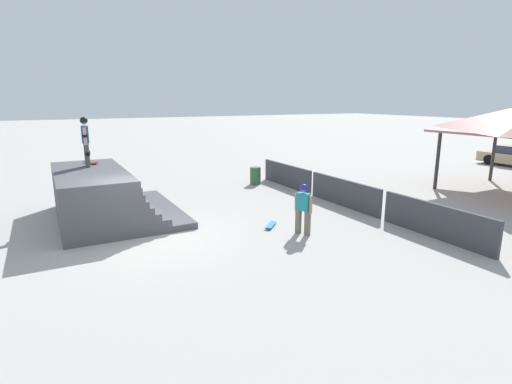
% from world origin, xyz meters
% --- Properties ---
extents(ground_plane, '(160.00, 160.00, 0.00)m').
position_xyz_m(ground_plane, '(0.00, 0.00, 0.00)').
color(ground_plane, '#ADA8A0').
extents(quarter_pipe_ramp, '(5.28, 3.97, 1.74)m').
position_xyz_m(quarter_pipe_ramp, '(-2.71, -0.78, 0.78)').
color(quarter_pipe_ramp, '#4C4C51').
rests_on(quarter_pipe_ramp, ground).
extents(skater_on_deck, '(0.76, 0.28, 1.76)m').
position_xyz_m(skater_on_deck, '(-3.67, -1.03, 2.75)').
color(skater_on_deck, '#4C4C51').
rests_on(skater_on_deck, quarter_pipe_ramp).
extents(skateboard_on_deck, '(0.79, 0.49, 0.09)m').
position_xyz_m(skateboard_on_deck, '(-4.27, -0.86, 1.80)').
color(skateboard_on_deck, silver).
rests_on(skateboard_on_deck, quarter_pipe_ramp).
extents(bystander_walking, '(0.61, 0.35, 1.59)m').
position_xyz_m(bystander_walking, '(1.95, 4.46, 0.94)').
color(bystander_walking, '#6B6051').
rests_on(bystander_walking, ground).
extents(skateboard_on_ground, '(0.75, 0.74, 0.09)m').
position_xyz_m(skateboard_on_ground, '(0.85, 3.95, 0.06)').
color(skateboard_on_ground, blue).
rests_on(skateboard_on_ground, ground).
extents(barrier_fence, '(12.26, 0.12, 1.05)m').
position_xyz_m(barrier_fence, '(-0.08, 7.79, 0.53)').
color(barrier_fence, '#3D3D42').
rests_on(barrier_fence, ground).
extents(trash_bin, '(0.52, 0.52, 0.85)m').
position_xyz_m(trash_bin, '(-5.33, 6.67, 0.42)').
color(trash_bin, '#385B3D').
rests_on(trash_bin, ground).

